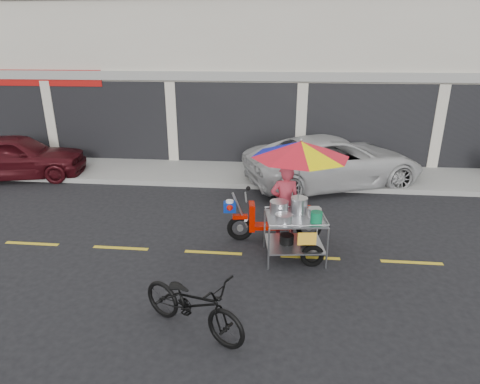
# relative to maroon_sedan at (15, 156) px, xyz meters

# --- Properties ---
(ground) EXTENTS (90.00, 90.00, 0.00)m
(ground) POSITION_rel_maroon_sedan_xyz_m (9.13, -4.31, -0.73)
(ground) COLOR black
(sidewalk) EXTENTS (45.00, 3.00, 0.15)m
(sidewalk) POSITION_rel_maroon_sedan_xyz_m (9.13, 1.19, -0.65)
(sidewalk) COLOR gray
(sidewalk) RESTS_ON ground
(shophouse_block) EXTENTS (36.00, 8.11, 10.40)m
(shophouse_block) POSITION_rel_maroon_sedan_xyz_m (11.95, 6.27, 3.51)
(shophouse_block) COLOR beige
(shophouse_block) RESTS_ON ground
(centerline) EXTENTS (42.00, 0.10, 0.01)m
(centerline) POSITION_rel_maroon_sedan_xyz_m (9.13, -4.31, -0.72)
(centerline) COLOR gold
(centerline) RESTS_ON ground
(maroon_sedan) EXTENTS (4.56, 2.71, 1.46)m
(maroon_sedan) POSITION_rel_maroon_sedan_xyz_m (0.00, 0.00, 0.00)
(maroon_sedan) COLOR #400C12
(maroon_sedan) RESTS_ON ground
(white_pickup) EXTENTS (5.96, 4.30, 1.51)m
(white_pickup) POSITION_rel_maroon_sedan_xyz_m (10.10, 0.39, 0.03)
(white_pickup) COLOR silver
(white_pickup) RESTS_ON ground
(near_bicycle) EXTENTS (1.95, 1.45, 0.98)m
(near_bicycle) POSITION_rel_maroon_sedan_xyz_m (7.24, -6.74, -0.24)
(near_bicycle) COLOR black
(near_bicycle) RESTS_ON ground
(food_vendor_rig) EXTENTS (2.61, 2.09, 2.45)m
(food_vendor_rig) POSITION_rel_maroon_sedan_xyz_m (8.72, -4.00, 0.81)
(food_vendor_rig) COLOR black
(food_vendor_rig) RESTS_ON ground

